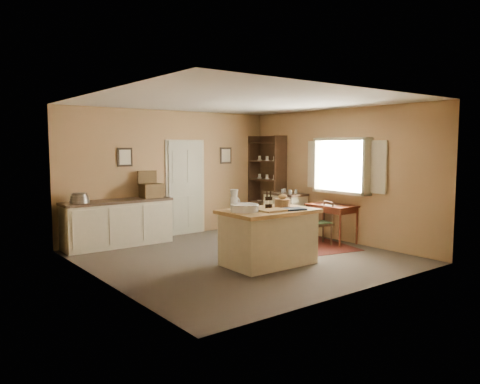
% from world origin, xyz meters
% --- Properties ---
extents(ground, '(5.00, 5.00, 0.00)m').
position_xyz_m(ground, '(0.00, 0.00, 0.00)').
color(ground, '#4D433A').
rests_on(ground, ground).
extents(wall_back, '(5.00, 0.10, 2.70)m').
position_xyz_m(wall_back, '(0.00, 2.50, 1.35)').
color(wall_back, '#8F6D4A').
rests_on(wall_back, ground).
extents(wall_front, '(5.00, 0.10, 2.70)m').
position_xyz_m(wall_front, '(0.00, -2.50, 1.35)').
color(wall_front, '#8F6D4A').
rests_on(wall_front, ground).
extents(wall_left, '(0.10, 5.00, 2.70)m').
position_xyz_m(wall_left, '(-2.50, 0.00, 1.35)').
color(wall_left, '#8F6D4A').
rests_on(wall_left, ground).
extents(wall_right, '(0.10, 5.00, 2.70)m').
position_xyz_m(wall_right, '(2.50, 0.00, 1.35)').
color(wall_right, '#8F6D4A').
rests_on(wall_right, ground).
extents(ceiling, '(5.00, 5.00, 0.00)m').
position_xyz_m(ceiling, '(0.00, 0.00, 2.70)').
color(ceiling, silver).
rests_on(ceiling, wall_back).
extents(door, '(0.97, 0.06, 2.11)m').
position_xyz_m(door, '(0.35, 2.47, 1.05)').
color(door, '#ADAB93').
rests_on(door, ground).
extents(framed_prints, '(2.82, 0.02, 0.38)m').
position_xyz_m(framed_prints, '(0.20, 2.48, 1.72)').
color(framed_prints, black).
rests_on(framed_prints, ground).
extents(window, '(0.25, 1.99, 1.12)m').
position_xyz_m(window, '(2.42, -0.20, 1.55)').
color(window, beige).
rests_on(window, ground).
extents(work_island, '(1.54, 1.01, 1.20)m').
position_xyz_m(work_island, '(0.03, -0.66, 0.48)').
color(work_island, beige).
rests_on(work_island, ground).
extents(sideboard, '(2.13, 0.60, 1.18)m').
position_xyz_m(sideboard, '(-1.34, 2.20, 0.48)').
color(sideboard, beige).
rests_on(sideboard, ground).
extents(rug, '(1.41, 1.79, 0.01)m').
position_xyz_m(rug, '(1.75, -0.12, 0.00)').
color(rug, '#471912').
rests_on(rug, ground).
extents(writing_desk, '(0.59, 0.96, 0.82)m').
position_xyz_m(writing_desk, '(2.20, -0.12, 0.67)').
color(writing_desk, '#3A150B').
rests_on(writing_desk, ground).
extents(desk_chair, '(0.49, 0.49, 0.83)m').
position_xyz_m(desk_chair, '(1.84, -0.15, 0.42)').
color(desk_chair, black).
rests_on(desk_chair, ground).
extents(right_cabinet, '(0.53, 0.96, 0.99)m').
position_xyz_m(right_cabinet, '(2.20, 1.24, 0.46)').
color(right_cabinet, beige).
rests_on(right_cabinet, ground).
extents(shelving_unit, '(0.37, 0.98, 2.18)m').
position_xyz_m(shelving_unit, '(2.36, 2.00, 1.09)').
color(shelving_unit, black).
rests_on(shelving_unit, ground).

